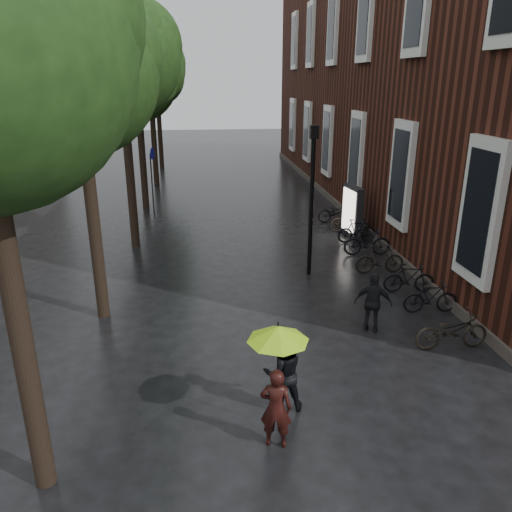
{
  "coord_description": "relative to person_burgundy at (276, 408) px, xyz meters",
  "views": [
    {
      "loc": [
        -1.4,
        -5.63,
        6.07
      ],
      "look_at": [
        0.04,
        6.8,
        1.62
      ],
      "focal_mm": 35.0,
      "sensor_mm": 36.0,
      "label": 1
    }
  ],
  "objects": [
    {
      "name": "lime_umbrella",
      "position": [
        0.09,
        0.45,
        1.19
      ],
      "size": [
        1.1,
        1.1,
        1.62
      ],
      "rotation": [
        0.0,
        0.0,
        -0.27
      ],
      "color": "black",
      "rests_on": "ground"
    },
    {
      "name": "lamp_post",
      "position": [
        2.33,
        7.92,
        2.14
      ],
      "size": [
        0.25,
        0.25,
        4.77
      ],
      "rotation": [
        0.0,
        0.0,
        -0.04
      ],
      "color": "black",
      "rests_on": "ground"
    },
    {
      "name": "brick_building",
      "position": [
        10.71,
        18.02,
        5.23
      ],
      "size": [
        10.2,
        33.2,
        12.0
      ],
      "color": "#38160F",
      "rests_on": "ground"
    },
    {
      "name": "cycle_sign",
      "position": [
        -3.35,
        17.08,
        1.25
      ],
      "size": [
        0.16,
        0.55,
        3.03
      ],
      "rotation": [
        0.0,
        0.0,
        -0.26
      ],
      "color": "#262628",
      "rests_on": "ground"
    },
    {
      "name": "parked_bicycles",
      "position": [
        4.85,
        8.62,
        -0.28
      ],
      "size": [
        2.08,
        11.84,
        1.02
      ],
      "color": "black",
      "rests_on": "ground"
    },
    {
      "name": "street_trees",
      "position": [
        -3.76,
        14.47,
        5.58
      ],
      "size": [
        4.33,
        34.03,
        8.91
      ],
      "color": "black",
      "rests_on": "ground"
    },
    {
      "name": "ad_lightbox",
      "position": [
        4.9,
        11.77,
        0.29
      ],
      "size": [
        0.32,
        1.39,
        2.09
      ],
      "rotation": [
        0.0,
        0.0,
        0.12
      ],
      "color": "black",
      "rests_on": "ground"
    },
    {
      "name": "ground",
      "position": [
        0.24,
        -1.44,
        -0.76
      ],
      "size": [
        120.0,
        120.0,
        0.0
      ],
      "primitive_type": "plane",
      "color": "black"
    },
    {
      "name": "pedestrian_walking",
      "position": [
        3.06,
        3.87,
        0.03
      ],
      "size": [
        1.0,
        0.72,
        1.58
      ],
      "primitive_type": "imported",
      "rotation": [
        0.0,
        0.0,
        2.73
      ],
      "color": "black",
      "rests_on": "ground"
    },
    {
      "name": "person_black",
      "position": [
        0.3,
        1.01,
        0.05
      ],
      "size": [
        0.82,
        0.66,
        1.62
      ],
      "primitive_type": "imported",
      "rotation": [
        0.0,
        0.0,
        3.2
      ],
      "color": "black",
      "rests_on": "ground"
    },
    {
      "name": "person_burgundy",
      "position": [
        0.0,
        0.0,
        0.0
      ],
      "size": [
        0.63,
        0.49,
        1.52
      ],
      "primitive_type": "imported",
      "rotation": [
        0.0,
        0.0,
        2.89
      ],
      "color": "black",
      "rests_on": "ground"
    }
  ]
}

